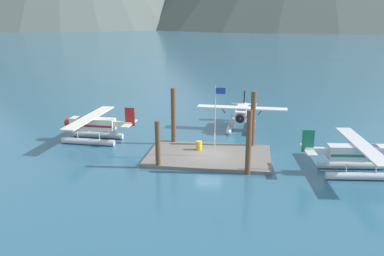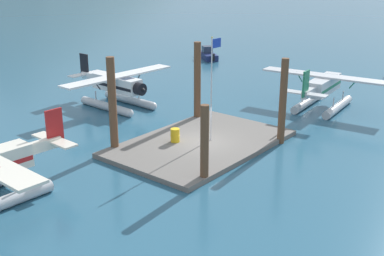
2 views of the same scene
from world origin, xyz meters
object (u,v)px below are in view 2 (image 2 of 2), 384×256
seaplane_white_bow_right (117,88)px  boat_navy_open_east (207,55)px  flagpole (213,78)px  seaplane_silver_stbd_aft (324,89)px  fuel_drum (175,135)px

seaplane_white_bow_right → boat_navy_open_east: (21.07, 7.07, -1.09)m
boat_navy_open_east → flagpole: bearing=-141.9°
flagpole → boat_navy_open_east: (23.05, 18.10, -3.90)m
seaplane_white_bow_right → flagpole: bearing=-100.2°
flagpole → boat_navy_open_east: flagpole is taller
seaplane_white_bow_right → seaplane_silver_stbd_aft: bearing=-52.2°
fuel_drum → boat_navy_open_east: 29.84m
flagpole → seaplane_white_bow_right: size_ratio=0.64×
flagpole → boat_navy_open_east: size_ratio=1.56×
fuel_drum → seaplane_white_bow_right: 10.21m
seaplane_silver_stbd_aft → boat_navy_open_east: (10.96, 20.09, -1.09)m
fuel_drum → seaplane_silver_stbd_aft: 14.37m
fuel_drum → boat_navy_open_east: bearing=33.6°
seaplane_white_bow_right → fuel_drum: bearing=-111.7°
seaplane_white_bow_right → boat_navy_open_east: seaplane_white_bow_right is taller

